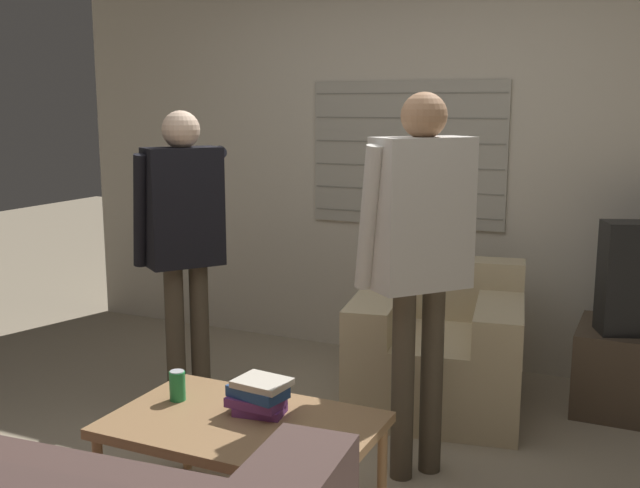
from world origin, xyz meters
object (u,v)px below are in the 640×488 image
Objects in this scene: spare_remote at (300,438)px; soda_can at (177,386)px; person_left_standing at (183,228)px; book_stack at (259,396)px; armchair_beige at (438,349)px; coffee_table at (243,430)px; person_right_standing at (419,240)px.

soda_can is at bearing 176.82° from spare_remote.
book_stack is (0.86, -0.74, -0.50)m from person_left_standing.
armchair_beige reaches higher than spare_remote.
book_stack is 0.30m from spare_remote.
book_stack is (0.03, 0.08, 0.11)m from coffee_table.
soda_can is (-0.37, -0.02, -0.01)m from book_stack.
book_stack is at bearing 158.19° from spare_remote.
person_left_standing is 12.76× the size of soda_can.
person_right_standing is at bearing 89.15° from armchair_beige.
coffee_table is at bearing -10.36° from soda_can.
coffee_table is at bearing 66.71° from armchair_beige.
person_right_standing reaches higher than spare_remote.
book_stack is at bearing -177.12° from person_right_standing.
book_stack reaches higher than soda_can.
person_left_standing is (-0.83, 0.82, 0.61)m from coffee_table.
soda_can is (-0.35, 0.06, 0.10)m from coffee_table.
coffee_table is 1.32m from person_left_standing.
spare_remote is at bearing -92.78° from person_left_standing.
soda_can reaches higher than spare_remote.
spare_remote is (-0.07, -1.55, 0.13)m from armchair_beige.
book_stack reaches higher than spare_remote.
book_stack is at bearing 2.95° from soda_can.
person_right_standing is at bearing 53.02° from book_stack.
spare_remote is at bearing -30.37° from book_stack.
spare_remote is (0.63, -0.13, -0.05)m from soda_can.
person_right_standing is 1.18m from soda_can.
soda_can is (-0.70, -1.42, 0.18)m from armchair_beige.
soda_can is at bearing -177.05° from book_stack.
soda_can reaches higher than coffee_table.
person_right_standing is (1.31, -0.14, 0.06)m from person_left_standing.
armchair_beige is 8.08× the size of soda_can.
person_right_standing is at bearing 36.90° from soda_can.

